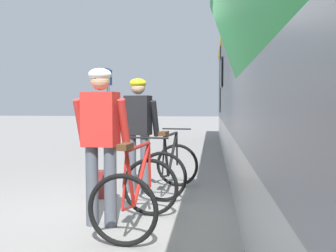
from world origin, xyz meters
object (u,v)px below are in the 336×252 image
at_px(backpack_on_platform, 98,184).
at_px(cyclist_far_in_dark, 138,125).
at_px(cyclist_near_in_red, 101,132).
at_px(bicycle_far_black, 170,167).
at_px(bicycle_near_red, 138,193).
at_px(platform_sign_post, 108,96).

bearing_deg(backpack_on_platform, cyclist_far_in_dark, 32.64).
height_order(cyclist_near_in_red, backpack_on_platform, cyclist_near_in_red).
xyz_separation_m(cyclist_near_in_red, bicycle_far_black, (0.60, 1.62, -0.65)).
bearing_deg(bicycle_near_red, cyclist_near_in_red, 169.60).
distance_m(bicycle_near_red, bicycle_far_black, 1.70).
relative_size(bicycle_far_black, platform_sign_post, 0.48).
xyz_separation_m(bicycle_near_red, bicycle_far_black, (0.17, 1.70, 0.00)).
relative_size(backpack_on_platform, platform_sign_post, 0.17).
relative_size(bicycle_near_red, platform_sign_post, 0.47).
height_order(cyclist_near_in_red, bicycle_near_red, cyclist_near_in_red).
bearing_deg(bicycle_far_black, cyclist_near_in_red, -110.33).
bearing_deg(cyclist_near_in_red, cyclist_far_in_dark, 86.38).
xyz_separation_m(cyclist_far_in_dark, platform_sign_post, (-1.79, 4.68, 0.57)).
bearing_deg(cyclist_far_in_dark, platform_sign_post, 110.94).
height_order(cyclist_far_in_dark, platform_sign_post, platform_sign_post).
distance_m(cyclist_far_in_dark, bicycle_far_black, 0.82).
xyz_separation_m(cyclist_near_in_red, bicycle_near_red, (0.43, -0.08, -0.65)).
bearing_deg(backpack_on_platform, bicycle_far_black, 16.85).
distance_m(cyclist_near_in_red, cyclist_far_in_dark, 1.61).
bearing_deg(platform_sign_post, cyclist_far_in_dark, -69.06).
relative_size(cyclist_far_in_dark, backpack_on_platform, 4.40).
relative_size(cyclist_far_in_dark, platform_sign_post, 0.73).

